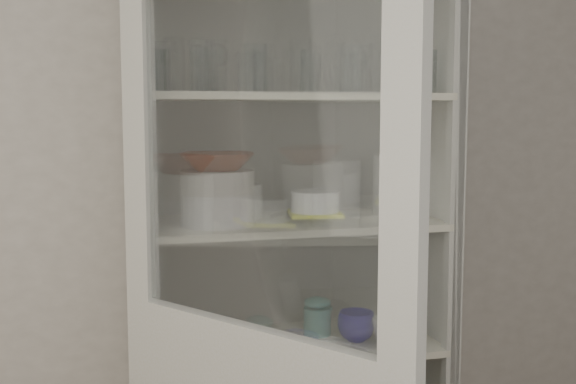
{
  "coord_description": "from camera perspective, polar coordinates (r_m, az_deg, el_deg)",
  "views": [
    {
      "loc": [
        -0.36,
        -0.95,
        1.61
      ],
      "look_at": [
        0.2,
        1.27,
        1.35
      ],
      "focal_mm": 45.0,
      "sensor_mm": 36.0,
      "label": 1
    }
  ],
  "objects": [
    {
      "name": "white_canister",
      "position": [
        2.34,
        -10.02,
        -10.76
      ],
      "size": [
        0.13,
        0.13,
        0.12
      ],
      "primitive_type": "cylinder",
      "rotation": [
        0.0,
        0.0,
        -0.4
      ],
      "color": "white",
      "rests_on": "shelf_mugs"
    },
    {
      "name": "tumbler_5",
      "position": [
        2.28,
        9.93,
        9.32
      ],
      "size": [
        0.08,
        0.08,
        0.13
      ],
      "primitive_type": "cylinder",
      "rotation": [
        0.0,
        0.0,
        -0.3
      ],
      "color": "silver",
      "rests_on": "shelf_glass"
    },
    {
      "name": "tumbler_2",
      "position": [
        2.13,
        -2.59,
        9.73
      ],
      "size": [
        0.09,
        0.09,
        0.14
      ],
      "primitive_type": "cylinder",
      "rotation": [
        0.0,
        0.0,
        0.35
      ],
      "color": "silver",
      "rests_on": "shelf_glass"
    },
    {
      "name": "measuring_cups",
      "position": [
        2.28,
        -4.69,
        -12.13
      ],
      "size": [
        0.11,
        0.11,
        0.04
      ],
      "primitive_type": "cylinder",
      "color": "silver",
      "rests_on": "shelf_mugs"
    },
    {
      "name": "cream_bowl",
      "position": [
        2.19,
        -5.6,
        0.81
      ],
      "size": [
        0.27,
        0.27,
        0.07
      ],
      "primitive_type": "cylinder",
      "rotation": [
        0.0,
        0.0,
        -0.23
      ],
      "color": "silver",
      "rests_on": "plate_stack_front"
    },
    {
      "name": "teal_jar",
      "position": [
        2.45,
        2.34,
        -9.95
      ],
      "size": [
        0.09,
        0.09,
        0.11
      ],
      "color": "teal",
      "rests_on": "shelf_mugs"
    },
    {
      "name": "grey_bowl_stack",
      "position": [
        2.45,
        8.49,
        0.58
      ],
      "size": [
        0.15,
        0.15,
        0.2
      ],
      "primitive_type": "cylinder",
      "color": "silver",
      "rests_on": "shelf_plates"
    },
    {
      "name": "white_ramekin",
      "position": [
        2.29,
        2.17,
        -0.74
      ],
      "size": [
        0.16,
        0.16,
        0.07
      ],
      "primitive_type": "cylinder",
      "rotation": [
        0.0,
        0.0,
        0.05
      ],
      "color": "white",
      "rests_on": "yellow_trivet"
    },
    {
      "name": "wall_back",
      "position": [
        2.49,
        -5.74,
        -0.69
      ],
      "size": [
        3.6,
        0.02,
        2.6
      ],
      "primitive_type": "cube",
      "color": "#B2ABA1",
      "rests_on": "ground"
    },
    {
      "name": "tumbler_1",
      "position": [
        2.1,
        -6.78,
        9.84
      ],
      "size": [
        0.09,
        0.09,
        0.15
      ],
      "primitive_type": "cylinder",
      "rotation": [
        0.0,
        0.0,
        -0.35
      ],
      "color": "silver",
      "rests_on": "shelf_glass"
    },
    {
      "name": "yellow_trivet",
      "position": [
        2.29,
        2.17,
        -1.71
      ],
      "size": [
        0.19,
        0.19,
        0.01
      ],
      "primitive_type": "cube",
      "rotation": [
        0.0,
        0.0,
        -0.16
      ],
      "color": "#FFF43E",
      "rests_on": "glass_platter"
    },
    {
      "name": "goblet_0",
      "position": [
        2.35,
        -5.59,
        9.86
      ],
      "size": [
        0.08,
        0.08,
        0.18
      ],
      "primitive_type": null,
      "color": "silver",
      "rests_on": "shelf_glass"
    },
    {
      "name": "tumbler_7",
      "position": [
        2.25,
        -10.45,
        9.35
      ],
      "size": [
        0.08,
        0.08,
        0.13
      ],
      "primitive_type": "cylinder",
      "rotation": [
        0.0,
        0.0,
        -0.38
      ],
      "color": "silver",
      "rests_on": "shelf_glass"
    },
    {
      "name": "tumbler_9",
      "position": [
        2.27,
        -6.45,
        9.5
      ],
      "size": [
        0.09,
        0.09,
        0.14
      ],
      "primitive_type": "cylinder",
      "rotation": [
        0.0,
        0.0,
        0.43
      ],
      "color": "silver",
      "rests_on": "shelf_glass"
    },
    {
      "name": "glass_platter",
      "position": [
        2.3,
        2.17,
        -2.05
      ],
      "size": [
        0.35,
        0.35,
        0.02
      ],
      "primitive_type": "cylinder",
      "rotation": [
        0.0,
        0.0,
        0.25
      ],
      "color": "silver",
      "rests_on": "shelf_plates"
    },
    {
      "name": "pantry_cabinet",
      "position": [
        2.44,
        -0.36,
        -9.42
      ],
      "size": [
        1.0,
        0.45,
        2.1
      ],
      "color": "beige",
      "rests_on": "floor"
    },
    {
      "name": "goblet_3",
      "position": [
        2.51,
        8.74,
        9.73
      ],
      "size": [
        0.08,
        0.08,
        0.19
      ],
      "primitive_type": null,
      "color": "silver",
      "rests_on": "shelf_glass"
    },
    {
      "name": "plate_stack_back",
      "position": [
        2.36,
        -4.72,
        -0.68
      ],
      "size": [
        0.22,
        0.22,
        0.11
      ],
      "primitive_type": "cylinder",
      "color": "white",
      "rests_on": "shelf_plates"
    },
    {
      "name": "tumbler_10",
      "position": [
        2.28,
        -3.23,
        9.37
      ],
      "size": [
        0.08,
        0.08,
        0.13
      ],
      "primitive_type": "cylinder",
      "rotation": [
        0.0,
        0.0,
        -0.43
      ],
      "color": "silver",
      "rests_on": "shelf_glass"
    },
    {
      "name": "plate_stack_front",
      "position": [
        2.2,
        -5.57,
        -1.36
      ],
      "size": [
        0.22,
        0.22,
        0.1
      ],
      "primitive_type": "cylinder",
      "color": "white",
      "rests_on": "shelf_plates"
    },
    {
      "name": "tumbler_4",
      "position": [
        2.21,
        5.01,
        9.65
      ],
      "size": [
        0.08,
        0.08,
        0.14
      ],
      "primitive_type": "cylinder",
      "rotation": [
        0.0,
        0.0,
        -0.18
      ],
      "color": "silver",
      "rests_on": "shelf_glass"
    },
    {
      "name": "tumbler_6",
      "position": [
        2.31,
        10.85,
        9.3
      ],
      "size": [
        0.09,
        0.09,
        0.13
      ],
      "primitive_type": "cylinder",
      "rotation": [
        0.0,
        0.0,
        0.36
      ],
      "color": "silver",
      "rests_on": "shelf_glass"
    },
    {
      "name": "tumbler_3",
      "position": [
        2.19,
        1.83,
        9.49
      ],
      "size": [
        0.07,
        0.07,
        0.13
      ],
      "primitive_type": "cylinder",
      "rotation": [
        0.0,
        0.0,
        -0.19
      ],
      "color": "silver",
      "rests_on": "shelf_glass"
    },
    {
      "name": "mug_white",
      "position": [
        2.36,
        7.89,
        -10.9
      ],
      "size": [
        0.13,
        0.13,
        0.09
      ],
      "primitive_type": "imported",
      "rotation": [
        0.0,
        0.0,
        0.38
      ],
      "color": "white",
      "rests_on": "shelf_mugs"
    },
    {
      "name": "mug_teal",
      "position": [
        2.48,
        2.43,
        -10.04
      ],
      "size": [
        0.11,
        0.11,
        0.09
      ],
      "primitive_type": "imported",
      "rotation": [
        0.0,
        0.0,
        0.18
      ],
      "color": "teal",
      "rests_on": "shelf_mugs"
    },
    {
      "name": "mug_blue",
      "position": [
        2.4,
        5.44,
        -10.5
      ],
      "size": [
        0.14,
        0.14,
        0.1
      ],
      "primitive_type": "imported",
      "rotation": [
        0.0,
        0.0,
        -0.21
      ],
      "color": "#0F1094",
      "rests_on": "shelf_mugs"
    },
    {
      "name": "tumbler_0",
      "position": [
        2.11,
        -10.19,
        9.68
      ],
      "size": [
        0.07,
        0.07,
        0.14
      ],
      "primitive_type": "cylinder",
      "rotation": [
        0.0,
        0.0,
        0.08
      ],
      "color": "silver",
      "rests_on": "shelf_glass"
    },
    {
      "name": "goblet_1",
      "position": [
        2.38,
        -2.74,
        9.62
      ],
      "size": [
        0.07,
        0.07,
        0.16
      ],
      "primitive_type": null,
      "color": "silver",
      "rests_on": "shelf_glass"
    },
    {
      "name": "terracotta_bowl",
      "position": [
        2.19,
        -5.62,
        2.43
      ],
      "size": [
        0.25,
        0.25,
        0.05
      ],
      "primitive_type": "imported",
      "rotation": [
        0.0,
        0.0,
        -0.14
      ],
      "color": "maroon",
      "rests_on": "cream_bowl"
    },
    {
      "name": "goblet_2",
      "position": [
        2.43,
        5.54,
        9.52
      ],
      "size": [
        0.07,
        0.07,
        0.16
      ],
      "primitive_type": null,
      "color": "silver",
      "rests_on": "shelf_glass"
    },
    {
      "name": "tumbler_8",
      "position": [
        2.22,
        -10.41,
        9.33
      ],
      "size": [
        0.08,
        0.08,
        0.13
      ],
      "primitive_type": "cylinder",
      "rotation": [
        0.0,
        0.0,
        0.43
      ],
      "color": "silver",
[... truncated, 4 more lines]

